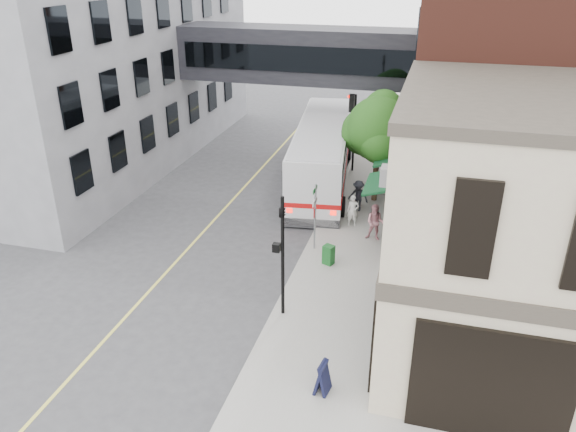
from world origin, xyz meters
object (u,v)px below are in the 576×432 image
Objects in this scene: bus at (322,151)px; newspaper_box at (329,255)px; pedestrian_a at (353,211)px; pedestrian_c at (358,196)px; pedestrian_b at (375,222)px; sandwich_board at (323,377)px.

bus reaches higher than newspaper_box.
newspaper_box is at bearing -109.79° from pedestrian_a.
bus reaches higher than pedestrian_c.
newspaper_box is (-0.33, -5.56, -0.38)m from pedestrian_c.
pedestrian_b is 3.11m from newspaper_box.
pedestrian_a is at bearing 103.93° from sandwich_board.
pedestrian_a is 11.23m from sandwich_board.
pedestrian_c is 5.59m from newspaper_box.
pedestrian_b is 1.06× the size of pedestrian_c.
sandwich_board reaches higher than newspaper_box.
pedestrian_c is at bearing 117.64° from pedestrian_b.
newspaper_box is at bearing -82.22° from pedestrian_c.
pedestrian_a is at bearing -63.85° from bus.
newspaper_box is at bearing 109.19° from sandwich_board.
sandwich_board is at bearing -74.37° from pedestrian_c.
bus is 4.55m from pedestrian_c.
sandwich_board is at bearing -57.65° from newspaper_box.
newspaper_box is 7.48m from sandwich_board.
pedestrian_b is at bearing 97.76° from sandwich_board.
pedestrian_a is at bearing -78.13° from pedestrian_c.
pedestrian_a reaches higher than newspaper_box.
bus is at bearing 111.22° from sandwich_board.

